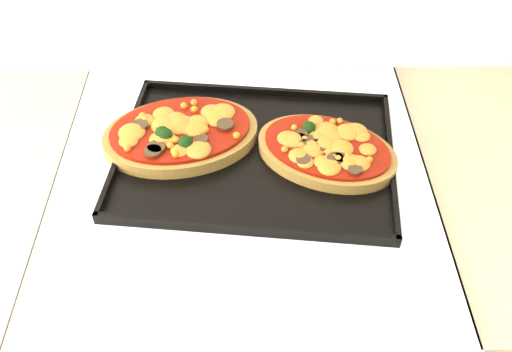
{
  "coord_description": "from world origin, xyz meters",
  "views": [
    {
      "loc": [
        0.02,
        1.07,
        1.56
      ],
      "look_at": [
        0.02,
        1.69,
        0.92
      ],
      "focal_mm": 40.0,
      "sensor_mm": 36.0,
      "label": 1
    }
  ],
  "objects_px": {
    "stove": "(246,321)",
    "pizza_right": "(327,149)",
    "pizza_left": "(181,132)",
    "baking_tray": "(256,153)"
  },
  "relations": [
    {
      "from": "baking_tray",
      "to": "pizza_right",
      "type": "distance_m",
      "value": 0.11
    },
    {
      "from": "baking_tray",
      "to": "pizza_right",
      "type": "xyz_separation_m",
      "value": [
        0.11,
        -0.01,
        0.01
      ]
    },
    {
      "from": "stove",
      "to": "baking_tray",
      "type": "bearing_deg",
      "value": 59.56
    },
    {
      "from": "pizza_left",
      "to": "pizza_right",
      "type": "bearing_deg",
      "value": -10.08
    },
    {
      "from": "stove",
      "to": "pizza_right",
      "type": "distance_m",
      "value": 0.5
    },
    {
      "from": "stove",
      "to": "baking_tray",
      "type": "xyz_separation_m",
      "value": [
        0.02,
        0.04,
        0.47
      ]
    },
    {
      "from": "pizza_right",
      "to": "pizza_left",
      "type": "bearing_deg",
      "value": 169.92
    },
    {
      "from": "pizza_left",
      "to": "pizza_right",
      "type": "height_order",
      "value": "pizza_left"
    },
    {
      "from": "stove",
      "to": "baking_tray",
      "type": "distance_m",
      "value": 0.47
    },
    {
      "from": "pizza_right",
      "to": "baking_tray",
      "type": "bearing_deg",
      "value": 175.64
    }
  ]
}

